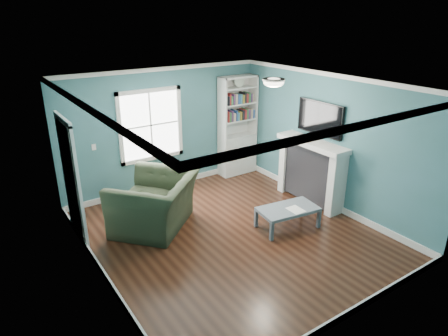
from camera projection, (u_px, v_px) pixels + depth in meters
floor at (231, 234)px, 6.97m from camera, size 5.00×5.00×0.00m
room_walls at (232, 149)px, 6.39m from camera, size 5.00×5.00×5.00m
trim at (232, 169)px, 6.51m from camera, size 4.50×5.00×2.60m
window at (151, 125)px, 8.19m from camera, size 1.40×0.06×1.50m
bookshelf at (237, 136)px, 9.32m from camera, size 0.90×0.35×2.31m
fireplace at (311, 172)px, 7.97m from camera, size 0.44×1.58×1.30m
tv at (320, 118)px, 7.63m from camera, size 0.06×1.10×0.65m
door at (71, 180)px, 6.50m from camera, size 0.12×0.98×2.17m
ceiling_fixture at (274, 82)px, 6.58m from camera, size 0.38×0.38×0.15m
light_switch at (94, 147)px, 7.66m from camera, size 0.08×0.01×0.12m
recliner at (154, 194)px, 7.02m from camera, size 1.71×1.67×1.27m
coffee_table at (288, 210)px, 7.09m from camera, size 1.12×0.71×0.38m
paper_sheet at (296, 210)px, 7.00m from camera, size 0.25×0.31×0.00m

